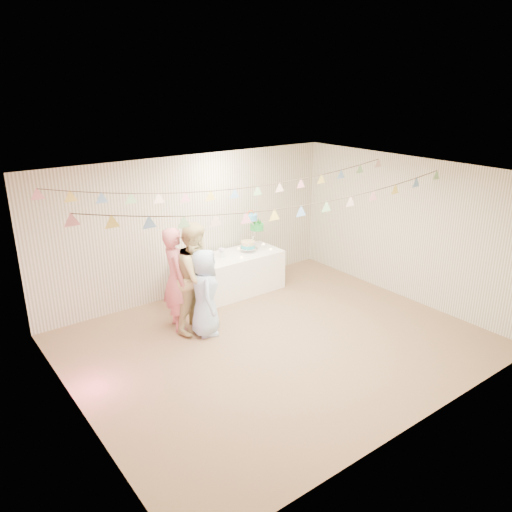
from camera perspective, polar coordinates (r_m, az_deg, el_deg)
floor at (r=7.86m, az=2.36°, el=-9.80°), size 6.00×6.00×0.00m
ceiling at (r=6.96m, az=2.66°, el=9.17°), size 6.00×6.00×0.00m
back_wall at (r=9.28m, az=-7.30°, el=3.45°), size 6.00×6.00×0.00m
front_wall at (r=5.77m, az=18.52°, el=-7.85°), size 6.00×6.00×0.00m
left_wall at (r=6.03m, az=-20.37°, el=-6.84°), size 5.00×5.00×0.00m
right_wall at (r=9.41m, az=16.83°, el=2.98°), size 5.00×5.00×0.00m
table at (r=9.40m, az=-2.94°, el=-2.14°), size 2.01×0.81×0.76m
cake_stand at (r=9.50m, az=-0.43°, el=2.84°), size 0.66×0.39×0.74m
cake_bottom at (r=9.45m, az=-0.94°, el=0.96°), size 0.31×0.31×0.15m
cake_middle at (r=9.67m, az=0.11°, el=3.08°), size 0.27×0.27×0.22m
cake_top_tier at (r=9.37m, az=-0.62°, el=4.24°), size 0.25×0.25×0.19m
platter at (r=8.93m, az=-6.05°, el=-0.83°), size 0.30×0.30×0.02m
posy at (r=9.21m, az=-3.93°, el=0.40°), size 0.15×0.15×0.17m
person_adult_a at (r=8.05m, az=-9.13°, el=-2.59°), size 0.54×0.70×1.70m
person_adult_b at (r=7.96m, az=-6.75°, el=-2.40°), size 1.09×1.02×1.79m
person_child at (r=7.85m, az=-5.88°, el=-4.17°), size 0.69×0.81×1.42m
bunting_back at (r=7.88m, az=-2.50°, el=8.55°), size 5.60×1.10×0.40m
bunting_front at (r=6.87m, az=3.68°, el=6.62°), size 5.60×0.90×0.36m
tealight_0 at (r=8.75m, az=-6.78°, el=-1.20°), size 0.04×0.04×0.03m
tealight_1 at (r=9.23m, az=-5.41°, el=-0.02°), size 0.04×0.04×0.03m
tealight_2 at (r=9.15m, az=-1.69°, el=-0.13°), size 0.04×0.04×0.03m
tealight_3 at (r=9.62m, az=-1.98°, el=0.88°), size 0.04×0.04×0.03m
tealight_4 at (r=9.58m, az=1.69°, el=0.81°), size 0.04×0.04×0.03m
tealight_5 at (r=9.88m, az=0.87°, el=1.39°), size 0.04×0.04×0.03m
tealight_6 at (r=8.97m, az=-8.30°, el=-0.74°), size 0.04×0.04×0.03m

